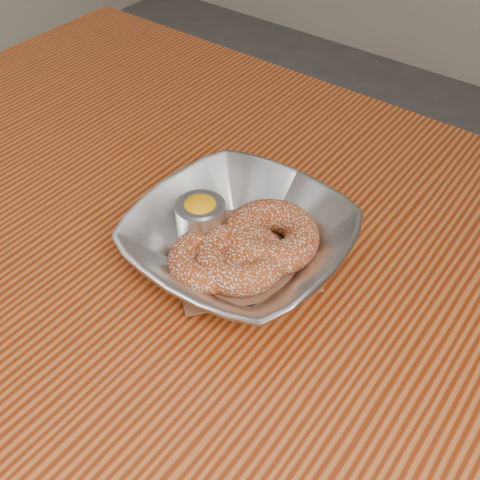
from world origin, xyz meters
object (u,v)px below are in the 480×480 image
Objects in this scene: ramekin at (201,220)px; serving_bowl at (240,241)px; donut_front at (209,260)px; donut_back at (271,236)px; donut_extra at (240,258)px; table at (213,296)px.

serving_bowl is at bearing 7.41° from ramekin.
ramekin is at bearing 139.07° from donut_front.
serving_bowl reaches higher than donut_back.
donut_extra is 1.68× the size of ramekin.
serving_bowl is at bearing -3.00° from table.
ramekin reaches higher than donut_back.
table is at bearing 177.00° from serving_bowl.
table is at bearing 129.28° from donut_front.
donut_back is at bearing 24.15° from ramekin.
donut_extra is (-0.01, -0.05, -0.00)m from donut_back.
serving_bowl is at bearing -131.12° from donut_back.
donut_back reaches higher than donut_extra.
ramekin is (-0.06, 0.01, 0.01)m from donut_extra.
serving_bowl is 2.16× the size of donut_back.
donut_front is at bearing -142.07° from donut_extra.
donut_extra is (0.02, -0.02, -0.00)m from serving_bowl.
ramekin is at bearing -155.85° from donut_back.
table is at bearing 65.14° from ramekin.
donut_back reaches higher than table.
donut_back is 0.08m from ramekin.
table is 0.15m from donut_back.
donut_extra reaches higher than donut_front.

